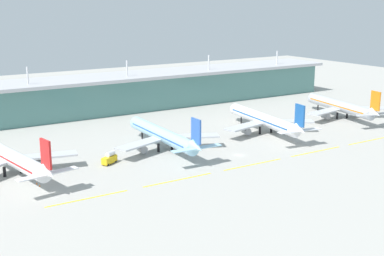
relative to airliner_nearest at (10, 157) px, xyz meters
The scene contains 14 objects.
ground_plane 89.38m from the airliner_nearest, 16.68° to the right, with size 600.00×600.00×0.00m, color #A8A59E.
terminal_building 120.87m from the airliner_nearest, 45.02° to the left, with size 288.00×34.00×29.48m.
airliner_nearest is the anchor object (origin of this frame).
airliner_near_middle 63.05m from the airliner_nearest, ahead, with size 48.78×63.42×18.90m.
airliner_far_middle 118.84m from the airliner_nearest, ahead, with size 48.35×65.54×18.90m.
airliner_farthest 175.49m from the airliner_nearest, ahead, with size 47.98×61.88×18.90m.
taxiway_stripe_west 41.79m from the airliner_nearest, 69.60° to the right, with size 28.00×0.70×0.04m, color yellow.
taxiway_stripe_mid_west 62.30m from the airliner_nearest, 38.65° to the right, with size 28.00×0.70×0.04m, color yellow.
taxiway_stripe_centre 91.26m from the airliner_nearest, 25.16° to the right, with size 28.00×0.70×0.04m, color yellow.
taxiway_stripe_mid_east 122.83m from the airliner_nearest, 18.39° to the right, with size 28.00×0.70×0.04m, color yellow.
taxiway_stripe_east 155.43m from the airliner_nearest, 14.43° to the right, with size 28.00×0.70×0.04m, color yellow.
fuel_truck 36.69m from the airliner_nearest, 12.55° to the right, with size 7.51×5.92×4.95m.
safety_cone_left_wingtip 17.99m from the airliner_nearest, 74.43° to the right, with size 0.56×0.56×0.70m, color orange.
safety_cone_nose_front 20.41m from the airliner_nearest, 75.84° to the right, with size 0.56×0.56×0.70m, color orange.
Camera 1 is at (-127.09, -165.12, 61.72)m, focal length 48.98 mm.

